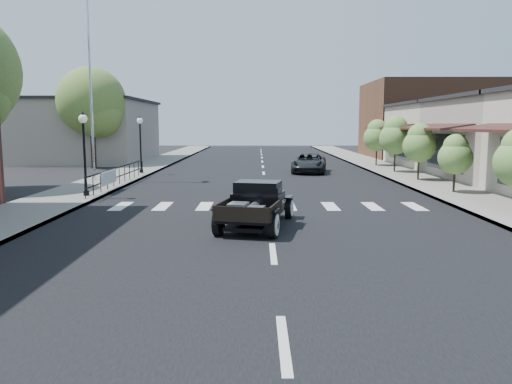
{
  "coord_description": "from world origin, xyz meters",
  "views": [
    {
      "loc": [
        -0.37,
        -14.76,
        3.12
      ],
      "look_at": [
        -0.43,
        0.86,
        1.0
      ],
      "focal_mm": 35.0,
      "sensor_mm": 36.0,
      "label": 1
    }
  ],
  "objects": [
    {
      "name": "road",
      "position": [
        0.0,
        15.0,
        0.01
      ],
      "size": [
        14.0,
        80.0,
        0.02
      ],
      "primitive_type": "cube",
      "color": "black",
      "rests_on": "ground"
    },
    {
      "name": "lamp_post_c",
      "position": [
        -7.6,
        16.0,
        1.9
      ],
      "size": [
        0.36,
        0.36,
        3.5
      ],
      "primitive_type": null,
      "color": "black",
      "rests_on": "sidewalk_left"
    },
    {
      "name": "small_tree_c",
      "position": [
        8.3,
        12.1,
        1.61
      ],
      "size": [
        1.75,
        1.75,
        2.92
      ],
      "primitive_type": null,
      "color": "#5B853D",
      "rests_on": "sidewalk_right"
    },
    {
      "name": "small_tree_d",
      "position": [
        8.3,
        16.82,
        1.83
      ],
      "size": [
        2.02,
        2.02,
        3.37
      ],
      "primitive_type": null,
      "color": "#5B853D",
      "rests_on": "sidewalk_right"
    },
    {
      "name": "hotrod_pickup",
      "position": [
        -0.41,
        0.23,
        0.71
      ],
      "size": [
        2.76,
        4.43,
        1.43
      ],
      "primitive_type": null,
      "rotation": [
        0.0,
        0.0,
        -0.22
      ],
      "color": "black",
      "rests_on": "ground"
    },
    {
      "name": "big_tree_far",
      "position": [
        -12.5,
        22.0,
        3.63
      ],
      "size": [
        4.95,
        4.95,
        7.27
      ],
      "primitive_type": null,
      "color": "#597432",
      "rests_on": "ground"
    },
    {
      "name": "second_car",
      "position": [
        2.96,
        17.5,
        0.62
      ],
      "size": [
        2.75,
        4.77,
        1.25
      ],
      "primitive_type": "imported",
      "rotation": [
        0.0,
        0.0,
        -0.16
      ],
      "color": "black",
      "rests_on": "ground"
    },
    {
      "name": "lamp_post_b",
      "position": [
        -7.6,
        6.0,
        1.9
      ],
      "size": [
        0.36,
        0.36,
        3.5
      ],
      "primitive_type": null,
      "color": "black",
      "rests_on": "sidewalk_left"
    },
    {
      "name": "far_building_right",
      "position": [
        15.5,
        32.0,
        3.5
      ],
      "size": [
        11.0,
        10.0,
        7.0
      ],
      "primitive_type": "cube",
      "color": "brown",
      "rests_on": "ground"
    },
    {
      "name": "low_building_left",
      "position": [
        -15.0,
        28.0,
        2.5
      ],
      "size": [
        10.0,
        12.0,
        5.0
      ],
      "primitive_type": "cube",
      "color": "gray",
      "rests_on": "ground"
    },
    {
      "name": "flagpole",
      "position": [
        -9.2,
        12.0,
        5.58
      ],
      "size": [
        0.12,
        0.12,
        10.86
      ],
      "primitive_type": "cylinder",
      "color": "silver",
      "rests_on": "sidewalk_left"
    },
    {
      "name": "small_tree_e",
      "position": [
        8.3,
        21.73,
        1.76
      ],
      "size": [
        1.93,
        1.93,
        3.21
      ],
      "primitive_type": null,
      "color": "#5B853D",
      "rests_on": "sidewalk_right"
    },
    {
      "name": "road_markings",
      "position": [
        0.0,
        10.0,
        0.0
      ],
      "size": [
        12.0,
        60.0,
        0.06
      ],
      "primitive_type": null,
      "color": "silver",
      "rests_on": "ground"
    },
    {
      "name": "sidewalk_left",
      "position": [
        -8.5,
        15.0,
        0.07
      ],
      "size": [
        3.0,
        80.0,
        0.15
      ],
      "primitive_type": "cube",
      "color": "gray",
      "rests_on": "ground"
    },
    {
      "name": "ground",
      "position": [
        0.0,
        0.0,
        0.0
      ],
      "size": [
        120.0,
        120.0,
        0.0
      ],
      "primitive_type": "plane",
      "color": "black",
      "rests_on": "ground"
    },
    {
      "name": "sidewalk_right",
      "position": [
        8.5,
        15.0,
        0.07
      ],
      "size": [
        3.0,
        80.0,
        0.15
      ],
      "primitive_type": "cube",
      "color": "gray",
      "rests_on": "ground"
    },
    {
      "name": "storefront_far",
      "position": [
        15.0,
        22.0,
        2.25
      ],
      "size": [
        10.0,
        9.0,
        4.5
      ],
      "primitive_type": "cube",
      "color": "beige",
      "rests_on": "ground"
    },
    {
      "name": "small_tree_b",
      "position": [
        8.3,
        7.15,
        1.38
      ],
      "size": [
        1.48,
        1.48,
        2.47
      ],
      "primitive_type": null,
      "color": "#5B853D",
      "rests_on": "sidewalk_right"
    },
    {
      "name": "railing",
      "position": [
        -7.3,
        10.0,
        0.65
      ],
      "size": [
        0.08,
        10.0,
        1.0
      ],
      "primitive_type": null,
      "color": "black",
      "rests_on": "sidewalk_left"
    },
    {
      "name": "banner",
      "position": [
        -7.22,
        8.0,
        0.45
      ],
      "size": [
        0.04,
        2.2,
        0.6
      ],
      "primitive_type": null,
      "color": "silver",
      "rests_on": "sidewalk_left"
    }
  ]
}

